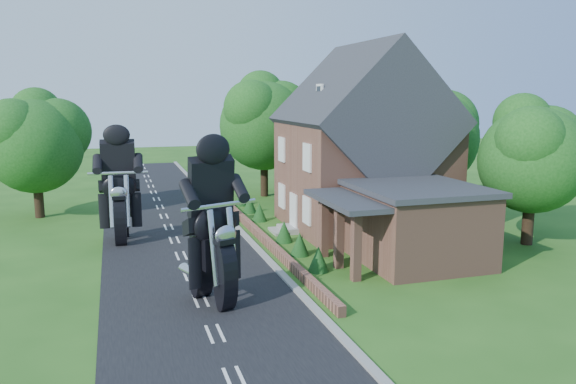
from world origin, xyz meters
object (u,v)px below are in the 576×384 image
object	(u,v)px
motorcycle_lead	(213,279)
annex	(413,222)
house	(363,150)
garden_wall	(260,235)
motorcycle_follow	(121,225)

from	to	relation	value
motorcycle_lead	annex	bearing A→B (deg)	174.78
house	motorcycle_lead	xyz separation A→B (m)	(-10.09, -9.43, -3.43)
house	annex	world-z (taller)	house
garden_wall	motorcycle_lead	distance (m)	9.31
motorcycle_lead	motorcycle_follow	distance (m)	10.34
house	motorcycle_follow	size ratio (longest dim) A/B	5.35
annex	motorcycle_lead	bearing A→B (deg)	-164.49
motorcycle_lead	motorcycle_follow	bearing A→B (deg)	-94.07
house	motorcycle_follow	xyz separation A→B (m)	(-13.05, 0.48, -3.45)
annex	motorcycle_follow	bearing A→B (deg)	149.64
house	motorcycle_follow	world-z (taller)	house
annex	garden_wall	bearing A→B (deg)	133.84
garden_wall	house	world-z (taller)	house
motorcycle_lead	motorcycle_follow	xyz separation A→B (m)	(-2.96, 9.91, -0.02)
garden_wall	motorcycle_lead	world-z (taller)	motorcycle_lead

